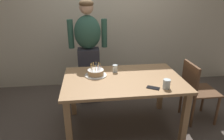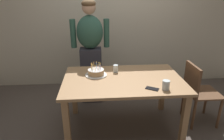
{
  "view_description": "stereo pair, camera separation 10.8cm",
  "coord_description": "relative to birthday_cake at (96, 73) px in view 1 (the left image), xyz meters",
  "views": [
    {
      "loc": [
        -0.43,
        -2.29,
        1.77
      ],
      "look_at": [
        -0.14,
        0.05,
        0.84
      ],
      "focal_mm": 32.15,
      "sensor_mm": 36.0,
      "label": 1
    },
    {
      "loc": [
        -0.32,
        -2.3,
        1.77
      ],
      "look_at": [
        -0.14,
        0.05,
        0.84
      ],
      "focal_mm": 32.15,
      "sensor_mm": 36.0,
      "label": 2
    }
  ],
  "objects": [
    {
      "name": "water_glass_near",
      "position": [
        0.78,
        -0.47,
        0.02
      ],
      "size": [
        0.08,
        0.08,
        0.11
      ],
      "primitive_type": "cylinder",
      "color": "silver",
      "rests_on": "dining_table"
    },
    {
      "name": "dining_chair",
      "position": [
        1.38,
        -0.07,
        -0.26
      ],
      "size": [
        0.42,
        0.42,
        0.87
      ],
      "rotation": [
        0.0,
        0.0,
        1.57
      ],
      "color": "brown",
      "rests_on": "ground_plane"
    },
    {
      "name": "cell_phone",
      "position": [
        0.63,
        -0.45,
        -0.03
      ],
      "size": [
        0.16,
        0.14,
        0.01
      ],
      "primitive_type": "cube",
      "rotation": [
        0.0,
        0.0,
        -0.54
      ],
      "color": "black",
      "rests_on": "dining_table"
    },
    {
      "name": "person_man_bearded",
      "position": [
        -0.08,
        0.68,
        0.1
      ],
      "size": [
        0.61,
        0.27,
        1.66
      ],
      "rotation": [
        0.0,
        0.0,
        3.14
      ],
      "color": "#33333D",
      "rests_on": "ground_plane"
    },
    {
      "name": "ground_plane",
      "position": [
        0.34,
        -0.13,
        -0.78
      ],
      "size": [
        10.0,
        10.0,
        0.0
      ],
      "primitive_type": "plane",
      "color": "#564C44"
    },
    {
      "name": "back_wall",
      "position": [
        0.34,
        1.42,
        0.52
      ],
      "size": [
        5.2,
        0.1,
        2.6
      ],
      "primitive_type": "cube",
      "color": "beige",
      "rests_on": "ground_plane"
    },
    {
      "name": "birthday_cake",
      "position": [
        0.0,
        0.0,
        0.0
      ],
      "size": [
        0.29,
        0.29,
        0.17
      ],
      "color": "white",
      "rests_on": "dining_table"
    },
    {
      "name": "dining_table",
      "position": [
        0.34,
        -0.13,
        -0.14
      ],
      "size": [
        1.5,
        0.96,
        0.74
      ],
      "color": "#A37A51",
      "rests_on": "ground_plane"
    },
    {
      "name": "water_glass_far",
      "position": [
        0.27,
        0.09,
        0.01
      ],
      "size": [
        0.07,
        0.07,
        0.1
      ],
      "primitive_type": "cylinder",
      "color": "silver",
      "rests_on": "dining_table"
    }
  ]
}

